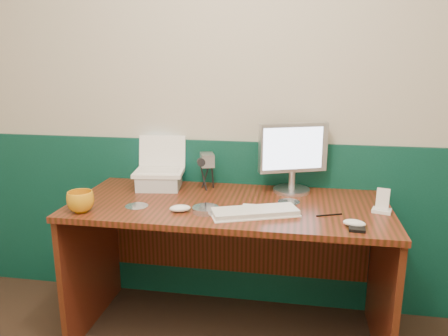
% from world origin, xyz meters
% --- Properties ---
extents(back_wall, '(3.50, 0.04, 2.50)m').
position_xyz_m(back_wall, '(0.00, 1.75, 1.25)').
color(back_wall, '#B8B09B').
rests_on(back_wall, ground).
extents(wainscot, '(3.48, 0.02, 1.00)m').
position_xyz_m(wainscot, '(0.00, 1.74, 0.50)').
color(wainscot, '#073327').
rests_on(wainscot, ground).
extents(desk, '(1.60, 0.70, 0.75)m').
position_xyz_m(desk, '(0.06, 1.38, 0.38)').
color(desk, '#331C09').
rests_on(desk, ground).
extents(laptop_riser, '(0.26, 0.23, 0.08)m').
position_xyz_m(laptop_riser, '(-0.37, 1.57, 0.79)').
color(laptop_riser, silver).
rests_on(laptop_riser, desk).
extents(laptop, '(0.29, 0.24, 0.22)m').
position_xyz_m(laptop, '(-0.37, 1.57, 0.94)').
color(laptop, white).
rests_on(laptop, laptop_riser).
extents(monitor, '(0.39, 0.23, 0.37)m').
position_xyz_m(monitor, '(0.37, 1.63, 0.94)').
color(monitor, silver).
rests_on(monitor, desk).
extents(keyboard, '(0.42, 0.27, 0.02)m').
position_xyz_m(keyboard, '(0.21, 1.23, 0.76)').
color(keyboard, silver).
rests_on(keyboard, desk).
extents(mouse_right, '(0.11, 0.08, 0.03)m').
position_xyz_m(mouse_right, '(0.65, 1.16, 0.77)').
color(mouse_right, silver).
rests_on(mouse_right, desk).
extents(mouse_left, '(0.12, 0.09, 0.03)m').
position_xyz_m(mouse_left, '(-0.15, 1.21, 0.77)').
color(mouse_left, white).
rests_on(mouse_left, desk).
extents(mug, '(0.17, 0.17, 0.10)m').
position_xyz_m(mug, '(-0.61, 1.13, 0.80)').
color(mug, orange).
rests_on(mug, desk).
extents(camcorder, '(0.14, 0.17, 0.22)m').
position_xyz_m(camcorder, '(-0.10, 1.60, 0.86)').
color(camcorder, '#AAA9AE').
rests_on(camcorder, desk).
extents(cd_spindle, '(0.13, 0.13, 0.03)m').
position_xyz_m(cd_spindle, '(-0.02, 1.22, 0.76)').
color(cd_spindle, silver).
rests_on(cd_spindle, desk).
extents(cd_loose_a, '(0.12, 0.12, 0.00)m').
position_xyz_m(cd_loose_a, '(-0.38, 1.25, 0.75)').
color(cd_loose_a, '#B5BBC6').
rests_on(cd_loose_a, desk).
extents(cd_loose_b, '(0.11, 0.11, 0.00)m').
position_xyz_m(cd_loose_b, '(0.36, 1.45, 0.75)').
color(cd_loose_b, '#B3B9C4').
rests_on(cd_loose_b, desk).
extents(pen, '(0.12, 0.05, 0.01)m').
position_xyz_m(pen, '(0.55, 1.28, 0.75)').
color(pen, black).
rests_on(pen, desk).
extents(papers, '(0.16, 0.11, 0.00)m').
position_xyz_m(papers, '(0.22, 1.32, 0.75)').
color(papers, white).
rests_on(papers, desk).
extents(dock, '(0.10, 0.09, 0.02)m').
position_xyz_m(dock, '(0.80, 1.37, 0.76)').
color(dock, white).
rests_on(dock, desk).
extents(music_player, '(0.07, 0.05, 0.10)m').
position_xyz_m(music_player, '(0.80, 1.37, 0.82)').
color(music_player, white).
rests_on(music_player, dock).
extents(pda, '(0.07, 0.12, 0.01)m').
position_xyz_m(pda, '(0.66, 1.14, 0.76)').
color(pda, black).
rests_on(pda, desk).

